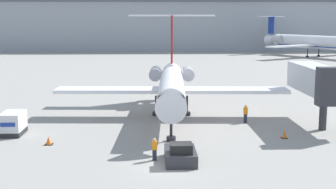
{
  "coord_description": "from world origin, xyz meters",
  "views": [
    {
      "loc": [
        -1.51,
        -31.79,
        10.46
      ],
      "look_at": [
        0.0,
        10.63,
        3.45
      ],
      "focal_mm": 50.0,
      "sensor_mm": 36.0,
      "label": 1
    }
  ],
  "objects_px": {
    "worker_near_tug": "(154,149)",
    "traffic_cone_right": "(284,134)",
    "worker_by_wing": "(246,113)",
    "luggage_cart": "(13,123)",
    "traffic_cone_left": "(49,141)",
    "pushback_tug": "(180,154)",
    "airplane_main": "(172,83)",
    "airplane_parked_far_left": "(317,42)",
    "jet_bridge": "(317,80)"
  },
  "relations": [
    {
      "from": "worker_near_tug",
      "to": "traffic_cone_right",
      "type": "relative_size",
      "value": 2.2
    },
    {
      "from": "worker_by_wing",
      "to": "traffic_cone_right",
      "type": "bearing_deg",
      "value": -70.55
    },
    {
      "from": "luggage_cart",
      "to": "traffic_cone_left",
      "type": "xyz_separation_m",
      "value": [
        3.95,
        -3.59,
        -0.7
      ]
    },
    {
      "from": "luggage_cart",
      "to": "traffic_cone_right",
      "type": "height_order",
      "value": "luggage_cart"
    },
    {
      "from": "pushback_tug",
      "to": "traffic_cone_left",
      "type": "relative_size",
      "value": 5.52
    },
    {
      "from": "luggage_cart",
      "to": "airplane_main",
      "type": "bearing_deg",
      "value": 26.53
    },
    {
      "from": "airplane_parked_far_left",
      "to": "jet_bridge",
      "type": "relative_size",
      "value": 3.23
    },
    {
      "from": "airplane_main",
      "to": "traffic_cone_left",
      "type": "xyz_separation_m",
      "value": [
        -10.7,
        -10.9,
        -3.23
      ]
    },
    {
      "from": "pushback_tug",
      "to": "luggage_cart",
      "type": "distance_m",
      "value": 17.03
    },
    {
      "from": "worker_near_tug",
      "to": "airplane_parked_far_left",
      "type": "height_order",
      "value": "airplane_parked_far_left"
    },
    {
      "from": "airplane_main",
      "to": "jet_bridge",
      "type": "distance_m",
      "value": 14.74
    },
    {
      "from": "worker_by_wing",
      "to": "traffic_cone_right",
      "type": "xyz_separation_m",
      "value": [
        2.2,
        -6.22,
        -0.6
      ]
    },
    {
      "from": "traffic_cone_left",
      "to": "airplane_parked_far_left",
      "type": "xyz_separation_m",
      "value": [
        52.6,
        85.1,
        3.67
      ]
    },
    {
      "from": "pushback_tug",
      "to": "traffic_cone_right",
      "type": "relative_size",
      "value": 4.85
    },
    {
      "from": "worker_by_wing",
      "to": "airplane_parked_far_left",
      "type": "relative_size",
      "value": 0.05
    },
    {
      "from": "worker_by_wing",
      "to": "pushback_tug",
      "type": "bearing_deg",
      "value": -119.92
    },
    {
      "from": "jet_bridge",
      "to": "traffic_cone_left",
      "type": "bearing_deg",
      "value": -165.82
    },
    {
      "from": "traffic_cone_left",
      "to": "jet_bridge",
      "type": "height_order",
      "value": "jet_bridge"
    },
    {
      "from": "worker_near_tug",
      "to": "jet_bridge",
      "type": "relative_size",
      "value": 0.16
    },
    {
      "from": "traffic_cone_right",
      "to": "airplane_parked_far_left",
      "type": "bearing_deg",
      "value": 68.84
    },
    {
      "from": "airplane_main",
      "to": "worker_by_wing",
      "type": "height_order",
      "value": "airplane_main"
    },
    {
      "from": "pushback_tug",
      "to": "worker_by_wing",
      "type": "bearing_deg",
      "value": 60.08
    },
    {
      "from": "luggage_cart",
      "to": "worker_by_wing",
      "type": "relative_size",
      "value": 1.67
    },
    {
      "from": "luggage_cart",
      "to": "airplane_parked_far_left",
      "type": "height_order",
      "value": "airplane_parked_far_left"
    },
    {
      "from": "pushback_tug",
      "to": "worker_near_tug",
      "type": "distance_m",
      "value": 1.98
    },
    {
      "from": "airplane_main",
      "to": "worker_near_tug",
      "type": "distance_m",
      "value": 15.89
    },
    {
      "from": "airplane_main",
      "to": "worker_near_tug",
      "type": "relative_size",
      "value": 14.7
    },
    {
      "from": "traffic_cone_left",
      "to": "luggage_cart",
      "type": "bearing_deg",
      "value": 137.71
    },
    {
      "from": "worker_near_tug",
      "to": "traffic_cone_right",
      "type": "xyz_separation_m",
      "value": [
        11.42,
        6.03,
        -0.52
      ]
    },
    {
      "from": "worker_by_wing",
      "to": "traffic_cone_right",
      "type": "relative_size",
      "value": 2.37
    },
    {
      "from": "pushback_tug",
      "to": "worker_near_tug",
      "type": "bearing_deg",
      "value": 165.02
    },
    {
      "from": "worker_by_wing",
      "to": "jet_bridge",
      "type": "xyz_separation_m",
      "value": [
        6.65,
        -1.37,
        3.47
      ]
    },
    {
      "from": "luggage_cart",
      "to": "worker_by_wing",
      "type": "distance_m",
      "value": 22.31
    },
    {
      "from": "traffic_cone_left",
      "to": "traffic_cone_right",
      "type": "xyz_separation_m",
      "value": [
        20.2,
        1.38,
        0.05
      ]
    },
    {
      "from": "pushback_tug",
      "to": "jet_bridge",
      "type": "distance_m",
      "value": 18.44
    },
    {
      "from": "airplane_main",
      "to": "traffic_cone_right",
      "type": "height_order",
      "value": "airplane_main"
    },
    {
      "from": "worker_near_tug",
      "to": "worker_by_wing",
      "type": "height_order",
      "value": "worker_by_wing"
    },
    {
      "from": "jet_bridge",
      "to": "worker_near_tug",
      "type": "bearing_deg",
      "value": -145.57
    },
    {
      "from": "worker_near_tug",
      "to": "jet_bridge",
      "type": "xyz_separation_m",
      "value": [
        15.87,
        10.88,
        3.55
      ]
    },
    {
      "from": "traffic_cone_left",
      "to": "jet_bridge",
      "type": "relative_size",
      "value": 0.06
    },
    {
      "from": "airplane_parked_far_left",
      "to": "traffic_cone_left",
      "type": "bearing_deg",
      "value": -121.72
    },
    {
      "from": "luggage_cart",
      "to": "worker_near_tug",
      "type": "height_order",
      "value": "luggage_cart"
    },
    {
      "from": "airplane_main",
      "to": "worker_by_wing",
      "type": "relative_size",
      "value": 13.62
    },
    {
      "from": "pushback_tug",
      "to": "worker_by_wing",
      "type": "relative_size",
      "value": 2.05
    },
    {
      "from": "traffic_cone_right",
      "to": "worker_by_wing",
      "type": "bearing_deg",
      "value": 109.45
    },
    {
      "from": "luggage_cart",
      "to": "worker_near_tug",
      "type": "distance_m",
      "value": 15.16
    },
    {
      "from": "traffic_cone_right",
      "to": "airplane_parked_far_left",
      "type": "xyz_separation_m",
      "value": [
        32.4,
        83.72,
        3.63
      ]
    },
    {
      "from": "airplane_main",
      "to": "traffic_cone_right",
      "type": "relative_size",
      "value": 32.31
    },
    {
      "from": "airplane_main",
      "to": "traffic_cone_left",
      "type": "distance_m",
      "value": 15.61
    },
    {
      "from": "luggage_cart",
      "to": "jet_bridge",
      "type": "xyz_separation_m",
      "value": [
        28.59,
        2.64,
        3.42
      ]
    }
  ]
}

